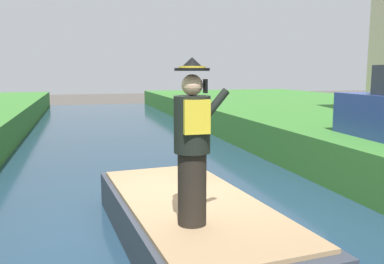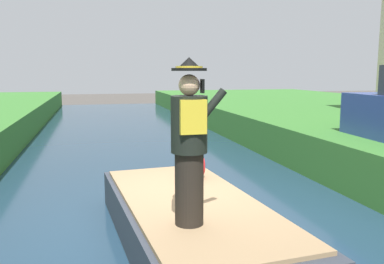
% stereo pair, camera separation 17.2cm
% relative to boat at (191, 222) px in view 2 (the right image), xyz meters
% --- Properties ---
extents(ground_plane, '(80.00, 80.00, 0.00)m').
position_rel_boat_xyz_m(ground_plane, '(0.00, 0.61, -0.40)').
color(ground_plane, '#4C4742').
extents(canal_water, '(6.60, 48.00, 0.10)m').
position_rel_boat_xyz_m(canal_water, '(0.00, 0.61, -0.35)').
color(canal_water, '#1E384C').
rests_on(canal_water, ground).
extents(boat, '(2.16, 4.34, 0.61)m').
position_rel_boat_xyz_m(boat, '(0.00, 0.00, 0.00)').
color(boat, '#333842').
rests_on(boat, canal_water).
extents(person_pirate, '(0.61, 0.42, 1.85)m').
position_rel_boat_xyz_m(person_pirate, '(-0.22, -0.84, 1.23)').
color(person_pirate, black).
rests_on(person_pirate, boat).
extents(parrot_plush, '(0.36, 0.35, 0.57)m').
position_rel_boat_xyz_m(parrot_plush, '(0.31, 1.05, 0.55)').
color(parrot_plush, red).
rests_on(parrot_plush, boat).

